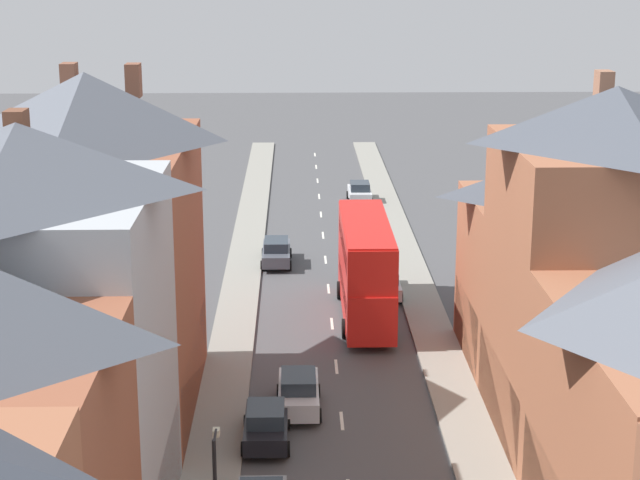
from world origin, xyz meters
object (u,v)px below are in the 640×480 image
car_parked_right_a (384,282)px  car_parked_left_a (266,424)px  double_decker_bus_lead (365,267)px  car_near_blue (360,192)px  car_near_silver (276,251)px  car_parked_left_b (299,392)px

car_parked_right_a → car_parked_left_a: bearing=-108.3°
car_parked_left_a → car_parked_right_a: (6.20, 18.72, -0.01)m
double_decker_bus_lead → car_near_blue: double_decker_bus_lead is taller
car_near_blue → car_near_silver: 17.90m
car_near_blue → car_parked_left_b: car_parked_left_b is taller
car_near_blue → car_parked_left_a: (-6.20, -41.90, 0.00)m
car_near_blue → car_parked_left_b: size_ratio=0.94×
car_parked_left_a → car_parked_left_b: size_ratio=0.96×
car_near_silver → car_near_blue: bearing=69.7°
double_decker_bus_lead → car_parked_right_a: size_ratio=2.36×
double_decker_bus_lead → car_near_blue: bearing=87.2°
car_near_silver → car_parked_right_a: 8.90m
double_decker_bus_lead → car_parked_left_b: size_ratio=2.59×
double_decker_bus_lead → car_parked_left_b: 12.46m
car_parked_left_b → double_decker_bus_lead: bearing=73.0°
car_near_blue → car_near_silver: size_ratio=0.87×
car_near_blue → car_parked_right_a: car_near_blue is taller
double_decker_bus_lead → car_near_silver: double_decker_bus_lead is taller
double_decker_bus_lead → car_parked_left_a: size_ratio=2.71×
car_near_blue → car_parked_left_a: car_parked_left_a is taller
car_parked_right_a → car_near_blue: bearing=90.0°
car_parked_right_a → double_decker_bus_lead: bearing=-108.8°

